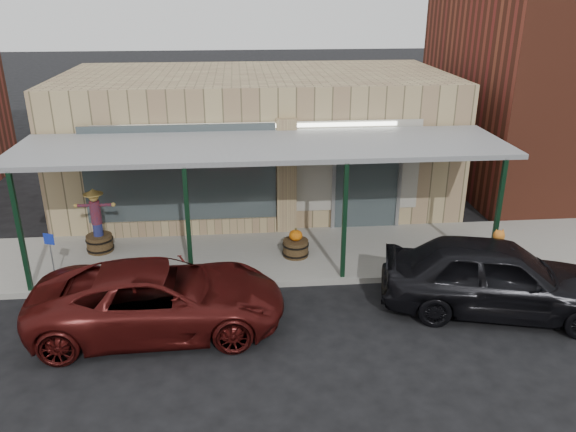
{
  "coord_description": "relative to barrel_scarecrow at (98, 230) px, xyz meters",
  "views": [
    {
      "loc": [
        -0.59,
        -9.74,
        6.58
      ],
      "look_at": [
        0.52,
        2.6,
        1.59
      ],
      "focal_mm": 35.0,
      "sensor_mm": 36.0,
      "label": 1
    }
  ],
  "objects": [
    {
      "name": "block_buildings_near",
      "position": [
        6.36,
        5.05,
        3.03
      ],
      "size": [
        61.0,
        8.0,
        8.0
      ],
      "color": "brown",
      "rests_on": "ground"
    },
    {
      "name": "storefront",
      "position": [
        4.35,
        4.01,
        1.35
      ],
      "size": [
        12.0,
        6.25,
        4.2
      ],
      "color": "tan",
      "rests_on": "ground"
    },
    {
      "name": "sidewalk",
      "position": [
        4.35,
        -0.55,
        -0.66
      ],
      "size": [
        40.0,
        3.2,
        0.15
      ],
      "primitive_type": "cube",
      "color": "gray",
      "rests_on": "ground"
    },
    {
      "name": "awning",
      "position": [
        4.35,
        -0.59,
        2.27
      ],
      "size": [
        12.0,
        3.0,
        3.04
      ],
      "color": "slate",
      "rests_on": "ground"
    },
    {
      "name": "barrel_pumpkin",
      "position": [
        5.14,
        -0.76,
        -0.31
      ],
      "size": [
        0.68,
        0.68,
        0.78
      ],
      "rotation": [
        0.0,
        0.0,
        0.04
      ],
      "color": "#503920",
      "rests_on": "sidewalk"
    },
    {
      "name": "barrel_scarecrow",
      "position": [
        0.0,
        0.0,
        0.0
      ],
      "size": [
        1.02,
        0.87,
        1.74
      ],
      "rotation": [
        0.0,
        0.0,
        0.37
      ],
      "color": "#503920",
      "rests_on": "sidewalk"
    },
    {
      "name": "ground",
      "position": [
        4.35,
        -4.15,
        -0.74
      ],
      "size": [
        120.0,
        120.0,
        0.0
      ],
      "primitive_type": "plane",
      "color": "black",
      "rests_on": "ground"
    },
    {
      "name": "car_maroon",
      "position": [
        2.03,
        -3.64,
        -0.03
      ],
      "size": [
        5.19,
        2.52,
        1.42
      ],
      "primitive_type": "imported",
      "rotation": [
        0.0,
        0.0,
        1.6
      ],
      "color": "#470F0E",
      "rests_on": "ground"
    },
    {
      "name": "parked_sedan",
      "position": [
        9.22,
        -3.57,
        0.09
      ],
      "size": [
        5.21,
        3.1,
        1.66
      ],
      "rotation": [
        0.0,
        0.0,
        1.32
      ],
      "color": "black",
      "rests_on": "ground"
    },
    {
      "name": "handicap_sign",
      "position": [
        -0.65,
        -1.75,
        0.24
      ],
      "size": [
        0.25,
        0.11,
        1.28
      ],
      "rotation": [
        0.0,
        0.0,
        -0.36
      ],
      "color": "gray",
      "rests_on": "sidewalk"
    }
  ]
}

